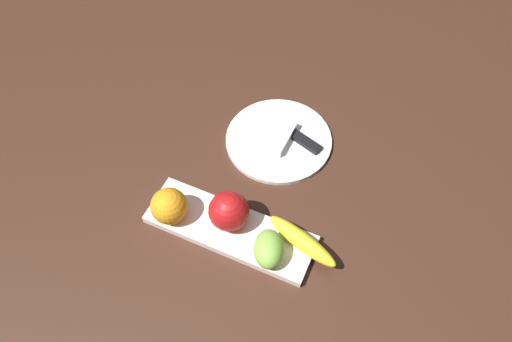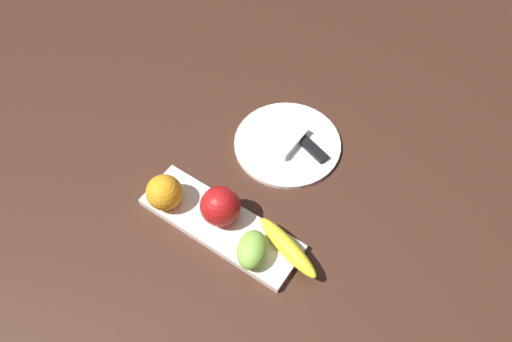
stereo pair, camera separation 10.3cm
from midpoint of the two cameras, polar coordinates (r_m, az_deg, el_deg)
ground_plane at (r=1.00m, az=-4.45°, el=-9.38°), size 2.40×2.40×0.00m
fruit_tray at (r=1.01m, az=-6.02°, el=-7.08°), size 0.35×0.11×0.02m
apple at (r=0.97m, az=-6.28°, el=-4.94°), size 0.08×0.08×0.08m
banana at (r=0.96m, az=2.41°, el=-8.49°), size 0.17×0.08×0.04m
orange_near_apple at (r=1.00m, az=-13.09°, el=-4.15°), size 0.08×0.08×0.08m
grape_bunch at (r=0.94m, az=-1.54°, el=-9.27°), size 0.09×0.10×0.05m
dinner_plate at (r=1.13m, az=0.11°, el=3.53°), size 0.25×0.25×0.01m
folded_napkin at (r=1.13m, az=-1.34°, el=4.54°), size 0.12×0.10×0.02m
knife at (r=1.13m, az=2.44°, el=3.79°), size 0.18×0.07×0.01m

